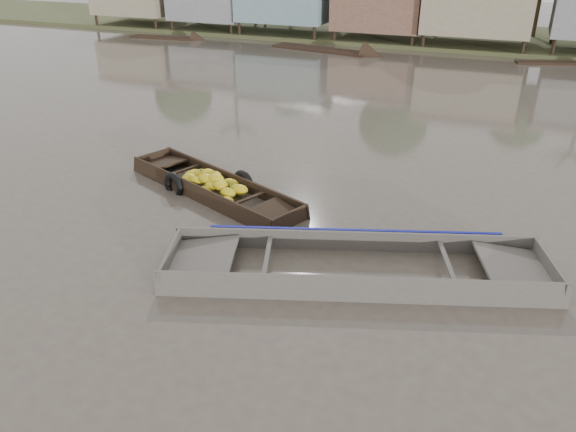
% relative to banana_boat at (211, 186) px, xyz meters
% --- Properties ---
extents(ground, '(120.00, 120.00, 0.00)m').
position_rel_banana_boat_xyz_m(ground, '(2.41, -3.13, -0.19)').
color(ground, '#4E443C').
rests_on(ground, ground).
extents(banana_boat, '(6.30, 3.77, 0.87)m').
position_rel_banana_boat_xyz_m(banana_boat, '(0.00, 0.00, 0.00)').
color(banana_boat, black).
rests_on(banana_boat, ground).
extents(viewer_boat, '(8.61, 4.71, 0.67)m').
position_rel_banana_boat_xyz_m(viewer_boat, '(5.06, -2.66, -0.12)').
color(viewer_boat, '#47423C').
rests_on(viewer_boat, ground).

